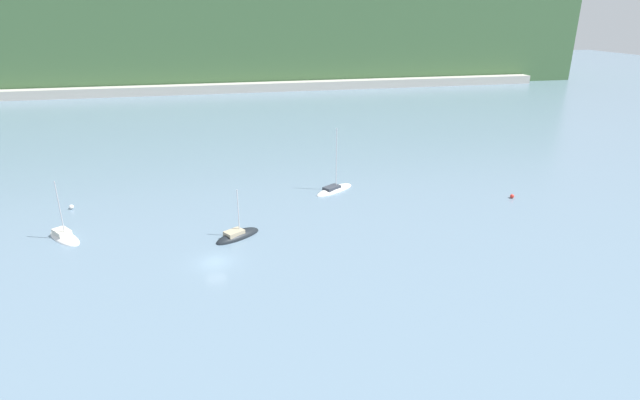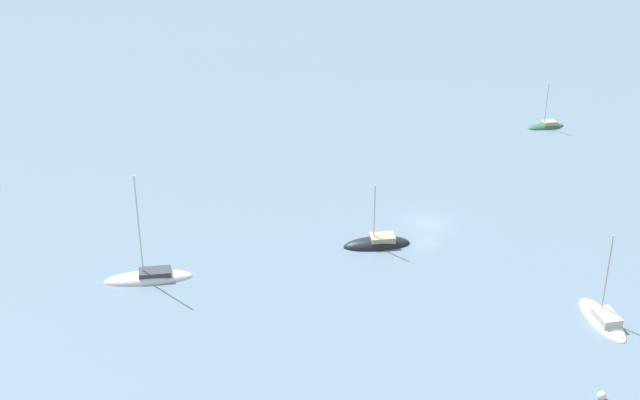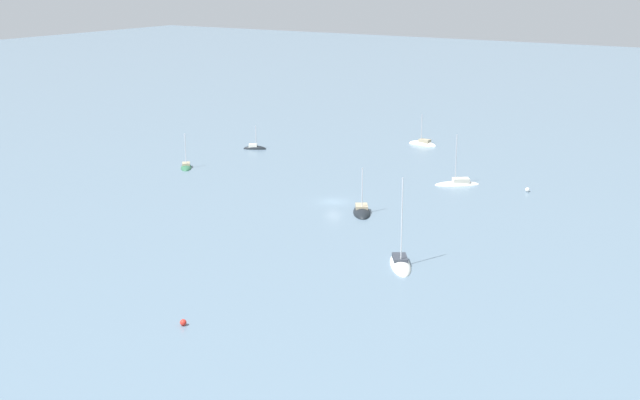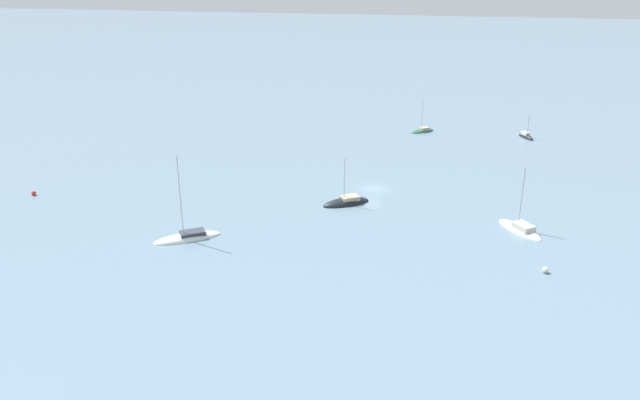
{
  "view_description": "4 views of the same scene",
  "coord_description": "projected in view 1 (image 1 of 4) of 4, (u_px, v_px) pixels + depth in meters",
  "views": [
    {
      "loc": [
        0.93,
        -58.93,
        30.67
      ],
      "look_at": [
        16.67,
        12.47,
        2.56
      ],
      "focal_mm": 28.0,
      "sensor_mm": 36.0,
      "label": 1
    },
    {
      "loc": [
        -25.61,
        85.84,
        45.97
      ],
      "look_at": [
        11.86,
        3.07,
        1.94
      ],
      "focal_mm": 50.0,
      "sensor_mm": 36.0,
      "label": 2
    },
    {
      "loc": [
        116.04,
        70.91,
        36.56
      ],
      "look_at": [
        11.9,
        4.99,
        3.69
      ],
      "focal_mm": 50.0,
      "sensor_mm": 36.0,
      "label": 3
    },
    {
      "loc": [
        -9.24,
        91.5,
        34.35
      ],
      "look_at": [
        6.15,
        12.87,
        2.65
      ],
      "focal_mm": 35.0,
      "sensor_mm": 36.0,
      "label": 4
    }
  ],
  "objects": [
    {
      "name": "ground_plane",
      "position": [
        215.0,
        262.0,
        64.53
      ],
      "size": [
        600.0,
        600.0,
        0.0
      ],
      "primitive_type": "plane",
      "color": "slate"
    },
    {
      "name": "hillside_ridge",
      "position": [
        202.0,
        33.0,
        228.4
      ],
      "size": [
        326.15,
        85.43,
        40.52
      ],
      "color": "#42663D",
      "rests_on": "ground_plane"
    },
    {
      "name": "shore_town_strip",
      "position": [
        206.0,
        89.0,
        192.95
      ],
      "size": [
        277.22,
        6.0,
        3.31
      ],
      "color": "#B7B2A8",
      "rests_on": "ground_plane"
    },
    {
      "name": "sailboat_2",
      "position": [
        334.0,
        190.0,
        89.84
      ],
      "size": [
        8.69,
        6.9,
        12.17
      ],
      "rotation": [
        0.0,
        0.0,
        0.58
      ],
      "color": "white",
      "rests_on": "ground_plane"
    },
    {
      "name": "sailboat_3",
      "position": [
        64.0,
        237.0,
        71.24
      ],
      "size": [
        6.61,
        7.66,
        9.29
      ],
      "rotation": [
        0.0,
        0.0,
        5.35
      ],
      "color": "white",
      "rests_on": "ground_plane"
    },
    {
      "name": "sailboat_5",
      "position": [
        238.0,
        237.0,
        71.58
      ],
      "size": [
        7.5,
        6.12,
        8.05
      ],
      "rotation": [
        0.0,
        0.0,
        0.58
      ],
      "color": "black",
      "rests_on": "ground_plane"
    },
    {
      "name": "mooring_buoy_0",
      "position": [
        71.0,
        207.0,
        81.53
      ],
      "size": [
        0.73,
        0.73,
        0.73
      ],
      "color": "white",
      "rests_on": "ground_plane"
    },
    {
      "name": "mooring_buoy_1",
      "position": [
        512.0,
        196.0,
        86.21
      ],
      "size": [
        0.7,
        0.7,
        0.7
      ],
      "color": "red",
      "rests_on": "ground_plane"
    }
  ]
}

